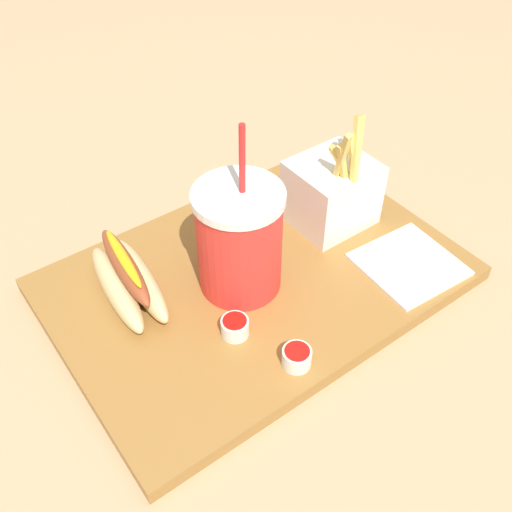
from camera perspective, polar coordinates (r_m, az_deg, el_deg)
ground_plane at (r=0.75m, az=0.00°, el=-3.31°), size 2.40×2.40×0.02m
food_tray at (r=0.74m, az=0.00°, el=-2.25°), size 0.49×0.33×0.02m
soda_cup at (r=0.67m, az=-1.45°, el=1.42°), size 0.10×0.10×0.22m
fries_basket at (r=0.79m, az=7.32°, el=6.16°), size 0.10×0.09×0.16m
hot_dog_1 at (r=0.70m, az=-12.28°, el=-2.26°), size 0.08×0.16×0.06m
ketchup_cup_1 at (r=0.66m, az=-2.05°, el=-6.81°), size 0.03×0.03×0.02m
ketchup_cup_2 at (r=0.63m, az=3.96°, el=-9.67°), size 0.03×0.03×0.02m
napkin_stack at (r=0.76m, az=14.55°, el=-0.78°), size 0.12×0.12×0.00m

